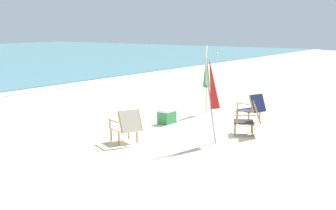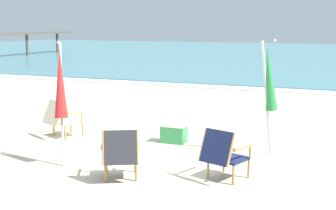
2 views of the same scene
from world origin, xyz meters
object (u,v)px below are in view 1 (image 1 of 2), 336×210
object	(u,v)px
beach_chair_front_left	(253,107)
cooler_box	(167,116)
beach_chair_back_left	(127,125)
umbrella_furled_red	(212,85)
beach_chair_back_right	(250,118)
umbrella_furled_green	(207,69)

from	to	relation	value
beach_chair_front_left	cooler_box	world-z (taller)	beach_chair_front_left
beach_chair_back_left	umbrella_furled_red	xyz separation A→B (m)	(1.15, -1.62, 0.95)
beach_chair_front_left	beach_chair_back_right	xyz separation A→B (m)	(-1.46, -0.58, 0.00)
beach_chair_back_right	beach_chair_back_left	world-z (taller)	beach_chair_back_right
beach_chair_back_left	umbrella_furled_red	bearing A→B (deg)	-54.52
beach_chair_front_left	cooler_box	xyz separation A→B (m)	(-1.55, 1.90, -0.23)
umbrella_furled_green	umbrella_furled_red	bearing A→B (deg)	-147.87
beach_chair_back_left	cooler_box	distance (m)	2.42
umbrella_furled_green	cooler_box	world-z (taller)	umbrella_furled_green
beach_chair_front_left	umbrella_furled_red	size ratio (longest dim) A/B	0.40
beach_chair_front_left	beach_chair_back_left	size ratio (longest dim) A/B	0.95
beach_chair_back_right	umbrella_furled_green	world-z (taller)	umbrella_furled_green
beach_chair_back_left	umbrella_furled_red	world-z (taller)	umbrella_furled_red
beach_chair_back_right	beach_chair_back_left	distance (m)	3.15
beach_chair_front_left	cooler_box	bearing A→B (deg)	129.32
beach_chair_back_left	umbrella_furled_red	size ratio (longest dim) A/B	0.42
beach_chair_front_left	beach_chair_back_left	world-z (taller)	beach_chair_front_left
beach_chair_front_left	umbrella_furled_green	distance (m)	2.01
umbrella_furled_green	beach_chair_front_left	bearing A→B (deg)	-101.51
umbrella_furled_red	cooler_box	world-z (taller)	umbrella_furled_red
beach_chair_back_right	umbrella_furled_green	xyz separation A→B (m)	(1.81, 2.32, 0.95)
beach_chair_back_right	cooler_box	size ratio (longest dim) A/B	1.76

